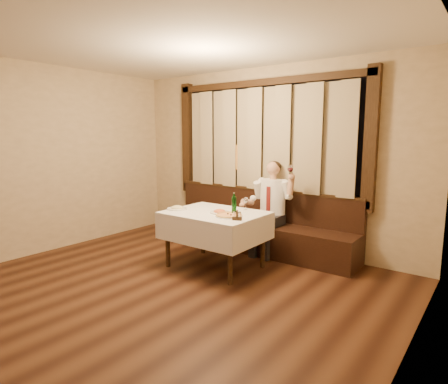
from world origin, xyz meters
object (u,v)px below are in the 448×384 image
Objects in this scene: pasta_red at (220,210)px; cruet_caddy at (237,217)px; banquette at (256,229)px; seated_man at (271,201)px; green_bottle at (234,205)px; pizza at (229,215)px; dining_table at (215,220)px; pasta_cream at (177,207)px.

cruet_caddy is (0.42, -0.20, 0.01)m from pasta_red.
seated_man is at bearing -16.23° from banquette.
cruet_caddy is at bearing -48.14° from green_bottle.
cruet_caddy is at bearing -27.77° from pizza.
pizza is at bearing -18.73° from dining_table.
pasta_red is 0.46m from cruet_caddy.
pizza is at bearing -90.08° from seated_man.
banquette reaches higher than pasta_cream.
cruet_caddy reaches higher than dining_table.
pasta_cream is (-0.83, -0.06, 0.02)m from pizza.
banquette reaches higher than cruet_caddy.
dining_table is 4.50× the size of green_bottle.
pizza is 0.84m from pasta_cream.
pasta_cream is at bearing -175.55° from pizza.
pasta_red is at bearing 14.34° from pasta_cream.
pizza is at bearing 128.77° from cruet_caddy.
seated_man reaches higher than pasta_cream.
pasta_cream reaches higher than pasta_red.
pasta_red reaches higher than pizza.
dining_table is at bearing 173.28° from pasta_red.
seated_man reaches higher than pasta_red.
seated_man is (0.02, 0.90, -0.07)m from green_bottle.
dining_table is 0.34m from pizza.
green_bottle is 0.34m from cruet_caddy.
green_bottle is (0.28, -0.99, 0.57)m from banquette.
dining_table is (0.00, -1.02, 0.34)m from banquette.
cruet_caddy is (1.03, -0.04, 0.00)m from pasta_cream.
pasta_cream is 2.19× the size of cruet_caddy.
pasta_red is 0.22m from green_bottle.
pasta_cream is at bearing -165.66° from pasta_red.
dining_table is 3.69× the size of pizza.
pasta_cream is at bearing -162.43° from dining_table.
seated_man is at bearing 52.86° from pasta_cream.
banquette is 25.73× the size of cruet_caddy.
dining_table is 10.21× the size of cruet_caddy.
green_bottle is 2.27× the size of cruet_caddy.
pasta_cream reaches higher than dining_table.
banquette is 2.52× the size of dining_table.
dining_table is 1.00m from seated_man.
green_bottle is (0.20, 0.05, 0.08)m from pasta_red.
seated_man is at bearing 76.37° from cruet_caddy.
pasta_red is at bearing -103.02° from seated_man.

